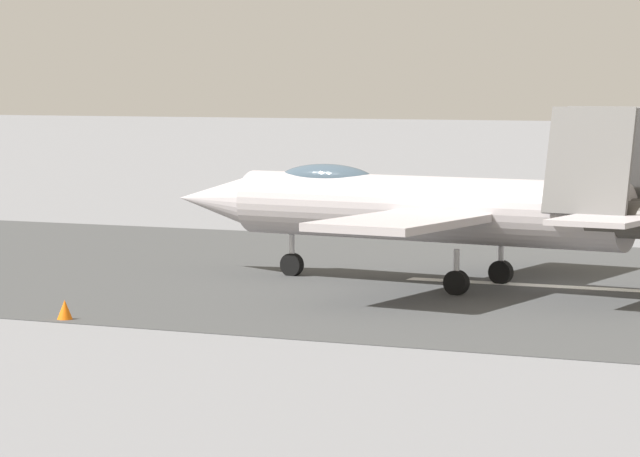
# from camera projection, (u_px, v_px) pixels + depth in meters

# --- Properties ---
(ground_plane) EXTENTS (400.00, 400.00, 0.00)m
(ground_plane) POSITION_uv_depth(u_px,v_px,m) (536.00, 286.00, 52.31)
(ground_plane) COLOR slate
(runway_strip) EXTENTS (240.00, 26.00, 0.02)m
(runway_strip) POSITION_uv_depth(u_px,v_px,m) (536.00, 286.00, 52.30)
(runway_strip) COLOR #404242
(runway_strip) RESTS_ON ground
(fighter_jet) EXTENTS (17.94, 13.52, 5.71)m
(fighter_jet) POSITION_uv_depth(u_px,v_px,m) (422.00, 207.00, 52.22)
(fighter_jet) COLOR #B6AEB2
(fighter_jet) RESTS_ON ground
(marker_cone_mid) EXTENTS (0.44, 0.44, 0.55)m
(marker_cone_mid) POSITION_uv_depth(u_px,v_px,m) (65.00, 310.00, 44.90)
(marker_cone_mid) COLOR orange
(marker_cone_mid) RESTS_ON ground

